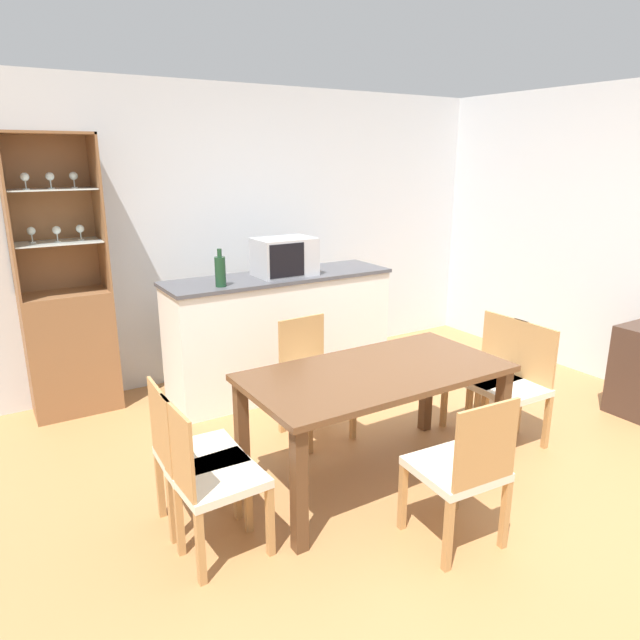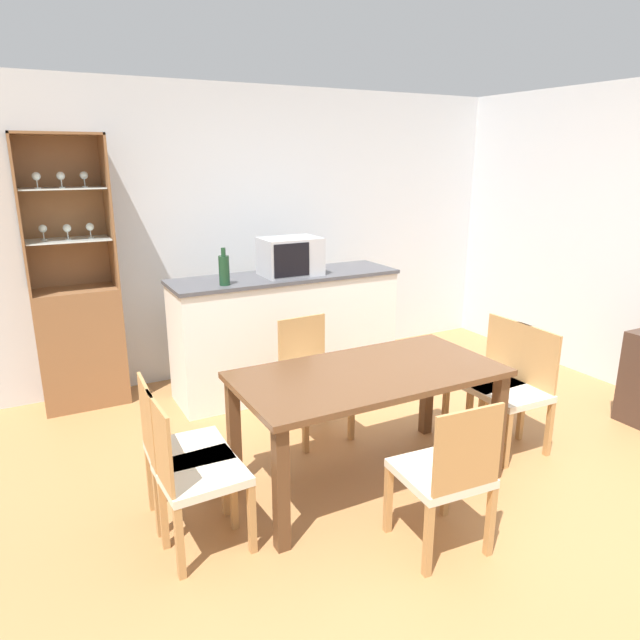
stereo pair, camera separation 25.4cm
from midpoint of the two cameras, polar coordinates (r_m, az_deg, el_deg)
The scene contains 13 objects.
ground_plane at distance 3.61m, azimuth 9.68°, elevation -16.87°, with size 18.00×18.00×0.00m, color #B27A47.
wall_back at distance 5.32m, azimuth -8.79°, elevation 8.61°, with size 6.80×0.06×2.55m.
kitchen_counter at distance 4.86m, azimuth -5.46°, elevation -1.32°, with size 1.92×0.56×1.00m.
display_cabinet at distance 4.85m, azimuth -25.17°, elevation -1.14°, with size 0.64×0.37×2.11m.
dining_table at distance 3.44m, azimuth 3.50°, elevation -6.56°, with size 1.58×0.81×0.73m.
dining_chair_side_left_near at distance 2.98m, azimuth -13.45°, elevation -15.10°, with size 0.43×0.43×0.84m.
dining_chair_side_left_far at distance 3.19m, azimuth -14.92°, elevation -13.04°, with size 0.42×0.42×0.84m.
dining_chair_head_near at distance 3.03m, azimuth 11.56°, elevation -14.50°, with size 0.44×0.44×0.84m.
dining_chair_side_right_far at distance 4.28m, azimuth 14.77°, elevation -5.31°, with size 0.42×0.42×0.84m.
dining_chair_head_far at distance 4.08m, azimuth -2.46°, elevation -5.87°, with size 0.43×0.43×0.84m.
dining_chair_side_right_near at distance 4.13m, azimuth 17.23°, elevation -6.31°, with size 0.42×0.42×0.84m.
microwave at distance 4.70m, azimuth -5.14°, elevation 6.31°, with size 0.48×0.34×0.31m.
wine_bottle at distance 4.36m, azimuth -11.60°, elevation 4.82°, with size 0.08×0.08×0.29m.
Camera 1 is at (-2.17, -2.17, 1.95)m, focal length 32.00 mm.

